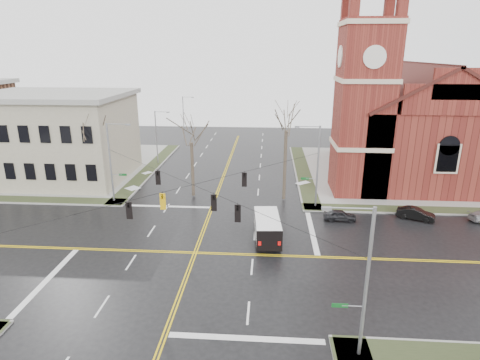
# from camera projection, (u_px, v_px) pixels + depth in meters

# --- Properties ---
(ground) EXTENTS (120.00, 120.00, 0.00)m
(ground) POSITION_uv_depth(u_px,v_px,m) (195.00, 253.00, 34.59)
(ground) COLOR black
(ground) RESTS_ON ground
(sidewalks) EXTENTS (80.00, 80.00, 0.17)m
(sidewalks) POSITION_uv_depth(u_px,v_px,m) (195.00, 252.00, 34.57)
(sidewalks) COLOR gray
(sidewalks) RESTS_ON ground
(road_markings) EXTENTS (100.00, 100.00, 0.01)m
(road_markings) POSITION_uv_depth(u_px,v_px,m) (195.00, 253.00, 34.59)
(road_markings) COLOR gold
(road_markings) RESTS_ON ground
(church) EXTENTS (24.28, 27.48, 27.50)m
(church) POSITION_uv_depth(u_px,v_px,m) (408.00, 115.00, 53.86)
(church) COLOR maroon
(church) RESTS_ON ground
(civic_building_a) EXTENTS (18.00, 14.00, 11.00)m
(civic_building_a) POSITION_uv_depth(u_px,v_px,m) (57.00, 138.00, 53.36)
(civic_building_a) COLOR gray
(civic_building_a) RESTS_ON ground
(signal_pole_ne) EXTENTS (2.75, 0.22, 9.00)m
(signal_pole_ne) POSITION_uv_depth(u_px,v_px,m) (316.00, 164.00, 43.22)
(signal_pole_ne) COLOR gray
(signal_pole_ne) RESTS_ON ground
(signal_pole_nw) EXTENTS (2.75, 0.22, 9.00)m
(signal_pole_nw) POSITION_uv_depth(u_px,v_px,m) (112.00, 160.00, 44.75)
(signal_pole_nw) COLOR gray
(signal_pole_nw) RESTS_ON ground
(signal_pole_se) EXTENTS (2.75, 0.22, 9.00)m
(signal_pole_se) POSITION_uv_depth(u_px,v_px,m) (364.00, 280.00, 21.39)
(signal_pole_se) COLOR gray
(signal_pole_se) RESTS_ON ground
(span_wires) EXTENTS (23.02, 23.02, 0.03)m
(span_wires) POSITION_uv_depth(u_px,v_px,m) (193.00, 185.00, 32.68)
(span_wires) COLOR black
(span_wires) RESTS_ON ground
(traffic_signals) EXTENTS (8.21, 8.26, 1.30)m
(traffic_signals) POSITION_uv_depth(u_px,v_px,m) (191.00, 196.00, 32.28)
(traffic_signals) COLOR black
(traffic_signals) RESTS_ON ground
(streetlight_north_a) EXTENTS (2.30, 0.20, 8.00)m
(streetlight_north_a) POSITION_uv_depth(u_px,v_px,m) (157.00, 135.00, 60.51)
(streetlight_north_a) COLOR gray
(streetlight_north_a) RESTS_ON ground
(streetlight_north_b) EXTENTS (2.30, 0.20, 8.00)m
(streetlight_north_b) POSITION_uv_depth(u_px,v_px,m) (184.00, 115.00, 79.50)
(streetlight_north_b) COLOR gray
(streetlight_north_b) RESTS_ON ground
(cargo_van) EXTENTS (2.65, 5.91, 2.19)m
(cargo_van) POSITION_uv_depth(u_px,v_px,m) (267.00, 226.00, 36.84)
(cargo_van) COLOR white
(cargo_van) RESTS_ON ground
(parked_car_a) EXTENTS (3.35, 1.48, 1.12)m
(parked_car_a) POSITION_uv_depth(u_px,v_px,m) (340.00, 215.00, 41.01)
(parked_car_a) COLOR black
(parked_car_a) RESTS_ON ground
(parked_car_b) EXTENTS (3.92, 2.69, 1.22)m
(parked_car_b) POSITION_uv_depth(u_px,v_px,m) (416.00, 214.00, 41.29)
(parked_car_b) COLOR black
(parked_car_b) RESTS_ON ground
(tree_nw_far) EXTENTS (4.00, 4.00, 10.46)m
(tree_nw_far) POSITION_uv_depth(u_px,v_px,m) (92.00, 133.00, 46.07)
(tree_nw_far) COLOR #3D3126
(tree_nw_far) RESTS_ON ground
(tree_nw_near) EXTENTS (4.00, 4.00, 9.64)m
(tree_nw_near) POSITION_uv_depth(u_px,v_px,m) (191.00, 139.00, 45.83)
(tree_nw_near) COLOR #3D3126
(tree_nw_near) RESTS_ON ground
(tree_ne) EXTENTS (4.00, 4.00, 12.07)m
(tree_ne) POSITION_uv_depth(u_px,v_px,m) (286.00, 126.00, 44.17)
(tree_ne) COLOR #3D3126
(tree_ne) RESTS_ON ground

